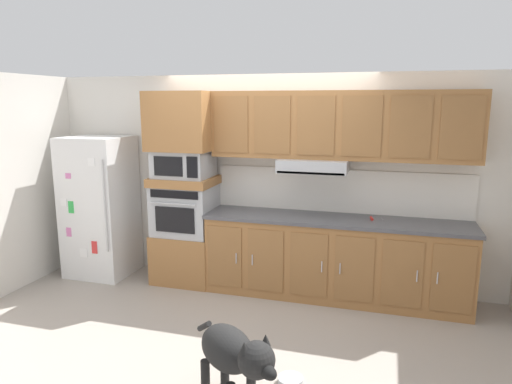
# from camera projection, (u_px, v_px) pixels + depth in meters

# --- Properties ---
(ground_plane) EXTENTS (9.60, 9.60, 0.00)m
(ground_plane) POSITION_uv_depth(u_px,v_px,m) (241.00, 315.00, 4.74)
(ground_plane) COLOR #9E9389
(back_kitchen_wall) EXTENTS (6.20, 0.12, 2.50)m
(back_kitchen_wall) POSITION_uv_depth(u_px,v_px,m) (268.00, 180.00, 5.54)
(back_kitchen_wall) COLOR silver
(back_kitchen_wall) RESTS_ON ground
(side_panel_left) EXTENTS (0.12, 7.10, 2.50)m
(side_panel_left) POSITION_uv_depth(u_px,v_px,m) (9.00, 184.00, 5.26)
(side_panel_left) COLOR silver
(side_panel_left) RESTS_ON ground
(refrigerator) EXTENTS (0.76, 0.73, 1.76)m
(refrigerator) POSITION_uv_depth(u_px,v_px,m) (100.00, 206.00, 5.78)
(refrigerator) COLOR white
(refrigerator) RESTS_ON ground
(oven_base_cabinet) EXTENTS (0.74, 0.62, 0.60)m
(oven_base_cabinet) POSITION_uv_depth(u_px,v_px,m) (187.00, 256.00, 5.64)
(oven_base_cabinet) COLOR #996638
(oven_base_cabinet) RESTS_ON ground
(built_in_oven) EXTENTS (0.70, 0.62, 0.60)m
(built_in_oven) POSITION_uv_depth(u_px,v_px,m) (185.00, 209.00, 5.53)
(built_in_oven) COLOR #A8AAAF
(built_in_oven) RESTS_ON oven_base_cabinet
(appliance_mid_shelf) EXTENTS (0.74, 0.62, 0.10)m
(appliance_mid_shelf) POSITION_uv_depth(u_px,v_px,m) (185.00, 181.00, 5.46)
(appliance_mid_shelf) COLOR #996638
(appliance_mid_shelf) RESTS_ON built_in_oven
(microwave) EXTENTS (0.64, 0.54, 0.32)m
(microwave) POSITION_uv_depth(u_px,v_px,m) (184.00, 164.00, 5.42)
(microwave) COLOR #A8AAAF
(microwave) RESTS_ON appliance_mid_shelf
(appliance_upper_cabinet) EXTENTS (0.74, 0.62, 0.68)m
(appliance_upper_cabinet) POSITION_uv_depth(u_px,v_px,m) (183.00, 121.00, 5.32)
(appliance_upper_cabinet) COLOR #996638
(appliance_upper_cabinet) RESTS_ON microwave
(lower_cabinet_run) EXTENTS (2.88, 0.63, 0.88)m
(lower_cabinet_run) POSITION_uv_depth(u_px,v_px,m) (334.00, 259.00, 5.12)
(lower_cabinet_run) COLOR #996638
(lower_cabinet_run) RESTS_ON ground
(countertop_slab) EXTENTS (2.92, 0.64, 0.04)m
(countertop_slab) POSITION_uv_depth(u_px,v_px,m) (336.00, 220.00, 5.03)
(countertop_slab) COLOR #4C4C51
(countertop_slab) RESTS_ON lower_cabinet_run
(backsplash_panel) EXTENTS (2.92, 0.02, 0.50)m
(backsplash_panel) POSITION_uv_depth(u_px,v_px,m) (339.00, 191.00, 5.25)
(backsplash_panel) COLOR silver
(backsplash_panel) RESTS_ON countertop_slab
(upper_cabinet_with_hood) EXTENTS (2.88, 0.48, 0.88)m
(upper_cabinet_with_hood) POSITION_uv_depth(u_px,v_px,m) (338.00, 128.00, 4.96)
(upper_cabinet_with_hood) COLOR #996638
(upper_cabinet_with_hood) RESTS_ON backsplash_panel
(screwdriver) EXTENTS (0.15, 0.13, 0.03)m
(screwdriver) POSITION_uv_depth(u_px,v_px,m) (373.00, 218.00, 4.96)
(screwdriver) COLOR red
(screwdriver) RESTS_ON countertop_slab
(dog) EXTENTS (0.81, 0.66, 0.66)m
(dog) POSITION_uv_depth(u_px,v_px,m) (234.00, 353.00, 3.22)
(dog) COLOR black
(dog) RESTS_ON ground
(dog_food_bowl) EXTENTS (0.20, 0.20, 0.06)m
(dog_food_bowl) POSITION_uv_depth(u_px,v_px,m) (291.00, 381.00, 3.57)
(dog_food_bowl) COLOR #B2B7BC
(dog_food_bowl) RESTS_ON ground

